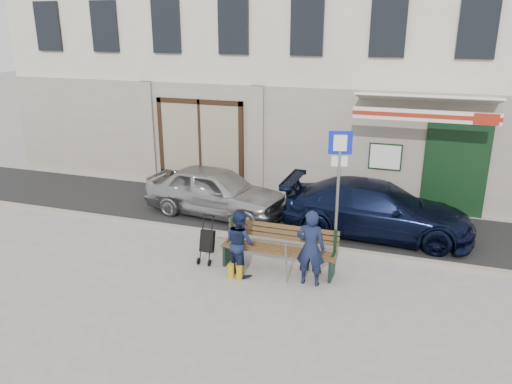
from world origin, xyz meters
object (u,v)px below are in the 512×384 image
at_px(car_silver, 216,191).
at_px(stroller, 207,242).
at_px(bench, 277,249).
at_px(woman, 240,243).
at_px(man, 311,248).
at_px(car_navy, 377,209).
at_px(parking_sign, 339,172).

height_order(car_silver, stroller, car_silver).
relative_size(bench, woman, 1.76).
bearing_deg(woman, man, -144.08).
distance_m(car_navy, parking_sign, 1.83).
bearing_deg(car_navy, parking_sign, 146.92).
bearing_deg(car_silver, car_navy, -83.72).
bearing_deg(parking_sign, car_silver, 146.99).
bearing_deg(woman, car_silver, -23.76).
distance_m(parking_sign, man, 2.05).
bearing_deg(car_navy, stroller, 129.67).
height_order(bench, woman, woman).
distance_m(car_navy, man, 3.06).
relative_size(car_navy, parking_sign, 1.65).
relative_size(parking_sign, woman, 2.00).
relative_size(car_navy, woman, 3.29).
distance_m(car_navy, woman, 3.79).
height_order(car_navy, woman, woman).
bearing_deg(bench, woman, -147.44).
distance_m(car_silver, stroller, 2.82).
relative_size(bench, man, 1.56).
xyz_separation_m(parking_sign, man, (-0.19, -1.74, -1.07)).
distance_m(car_navy, bench, 3.07).
height_order(man, woman, man).
relative_size(man, stroller, 1.51).
distance_m(car_navy, stroller, 4.21).
relative_size(car_silver, stroller, 3.77).
bearing_deg(stroller, car_silver, 108.98).
relative_size(parking_sign, man, 1.77).
bearing_deg(bench, man, -26.28).
relative_size(car_silver, car_navy, 0.85).
distance_m(car_silver, car_navy, 4.20).
bearing_deg(car_silver, woman, -142.26).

